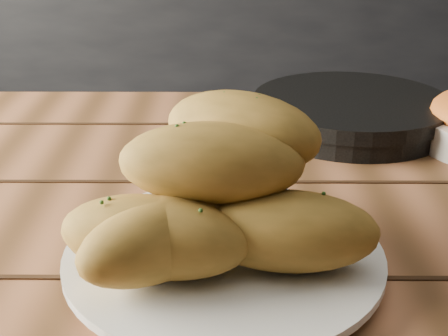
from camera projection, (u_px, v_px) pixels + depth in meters
counter at (337, 61)px, 2.46m from camera, size 2.80×0.60×0.90m
table at (208, 298)px, 0.68m from camera, size 1.55×0.92×0.75m
plate at (224, 258)px, 0.57m from camera, size 0.29×0.29×0.02m
bread_rolls at (213, 198)px, 0.54m from camera, size 0.28×0.26×0.14m
skillet at (353, 112)px, 0.90m from camera, size 0.42×0.28×0.05m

